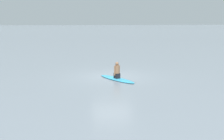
{
  "coord_description": "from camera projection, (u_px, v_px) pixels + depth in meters",
  "views": [
    {
      "loc": [
        -16.57,
        2.82,
        3.42
      ],
      "look_at": [
        -0.98,
        0.19,
        0.58
      ],
      "focal_mm": 44.32,
      "sensor_mm": 36.0,
      "label": 1
    }
  ],
  "objects": [
    {
      "name": "person_paddler",
      "position": [
        117.0,
        71.0,
        16.13
      ],
      "size": [
        0.4,
        0.41,
        0.97
      ],
      "rotation": [
        0.0,
        0.0,
        -2.65
      ],
      "color": "black",
      "rests_on": "surfboard"
    },
    {
      "name": "ground_plane",
      "position": [
        112.0,
        76.0,
        17.15
      ],
      "size": [
        400.0,
        400.0,
        0.0
      ],
      "primitive_type": "plane",
      "color": "gray"
    },
    {
      "name": "surfboard",
      "position": [
        117.0,
        79.0,
        16.21
      ],
      "size": [
        2.95,
        2.03,
        0.08
      ],
      "primitive_type": "ellipsoid",
      "rotation": [
        0.0,
        0.0,
        -2.65
      ],
      "color": "#339EC6",
      "rests_on": "ground"
    }
  ]
}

